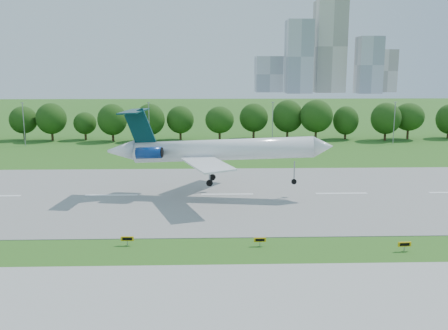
{
  "coord_description": "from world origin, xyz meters",
  "views": [
    {
      "loc": [
        -3.13,
        -58.89,
        21.62
      ],
      "look_at": [
        -0.78,
        18.0,
        6.63
      ],
      "focal_mm": 40.0,
      "sensor_mm": 36.0,
      "label": 1
    }
  ],
  "objects_px": {
    "taxi_sign_left": "(127,239)",
    "service_vehicle_b": "(141,144)",
    "service_vehicle_a": "(154,144)",
    "airliner": "(212,149)"
  },
  "relations": [
    {
      "from": "airliner",
      "to": "service_vehicle_a",
      "type": "distance_m",
      "value": 58.36
    },
    {
      "from": "airliner",
      "to": "service_vehicle_a",
      "type": "bearing_deg",
      "value": 112.9
    },
    {
      "from": "service_vehicle_a",
      "to": "airliner",
      "type": "bearing_deg",
      "value": -139.78
    },
    {
      "from": "service_vehicle_a",
      "to": "service_vehicle_b",
      "type": "relative_size",
      "value": 0.93
    },
    {
      "from": "taxi_sign_left",
      "to": "service_vehicle_b",
      "type": "relative_size",
      "value": 0.46
    },
    {
      "from": "taxi_sign_left",
      "to": "service_vehicle_a",
      "type": "bearing_deg",
      "value": 94.84
    },
    {
      "from": "airliner",
      "to": "taxi_sign_left",
      "type": "xyz_separation_m",
      "value": [
        -10.62,
        -24.98,
        -7.14
      ]
    },
    {
      "from": "service_vehicle_b",
      "to": "service_vehicle_a",
      "type": "bearing_deg",
      "value": -97.3
    },
    {
      "from": "taxi_sign_left",
      "to": "service_vehicle_b",
      "type": "height_order",
      "value": "service_vehicle_b"
    },
    {
      "from": "airliner",
      "to": "taxi_sign_left",
      "type": "distance_m",
      "value": 28.07
    }
  ]
}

